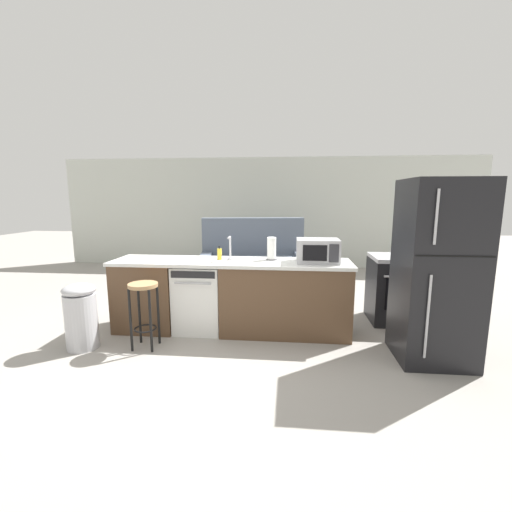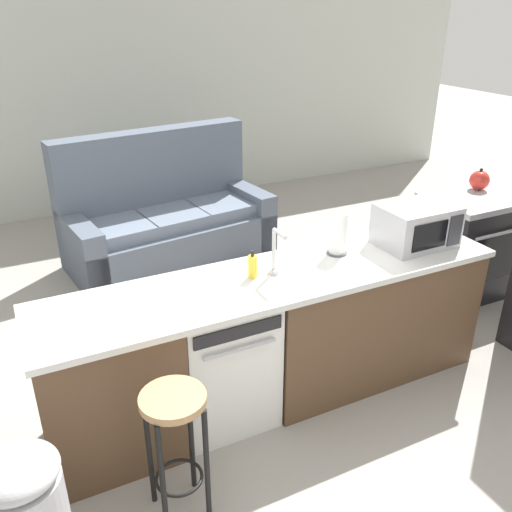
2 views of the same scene
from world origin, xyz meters
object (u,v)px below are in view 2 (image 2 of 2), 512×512
object	(u,v)px
microwave	(416,225)
couch	(165,220)
dishwasher	(220,358)
soap_bottle	(253,266)
stove_range	(467,245)
paper_towel_roll	(338,234)
bar_stool	(175,430)
kettle	(480,180)

from	to	relation	value
microwave	couch	xyz separation A→B (m)	(-1.03, 2.44, -0.65)
dishwasher	soap_bottle	world-z (taller)	soap_bottle
dishwasher	couch	world-z (taller)	couch
dishwasher	microwave	world-z (taller)	microwave
stove_range	dishwasher	bearing A→B (deg)	-168.09
dishwasher	couch	size ratio (longest dim) A/B	0.40
paper_towel_roll	bar_stool	world-z (taller)	paper_towel_roll
paper_towel_roll	kettle	distance (m)	1.96
dishwasher	paper_towel_roll	distance (m)	1.09
couch	soap_bottle	bearing A→B (deg)	-94.00
paper_towel_roll	bar_stool	bearing A→B (deg)	-152.94
microwave	paper_towel_roll	bearing A→B (deg)	168.66
kettle	bar_stool	size ratio (longest dim) A/B	0.28
microwave	soap_bottle	distance (m)	1.20
stove_range	kettle	xyz separation A→B (m)	(0.17, 0.13, 0.53)
stove_range	kettle	size ratio (longest dim) A/B	4.39
soap_bottle	bar_stool	bearing A→B (deg)	-138.77
stove_range	kettle	bearing A→B (deg)	37.71
dishwasher	couch	distance (m)	2.48
paper_towel_roll	couch	distance (m)	2.46
dishwasher	kettle	world-z (taller)	kettle
soap_bottle	couch	distance (m)	2.47
stove_range	bar_stool	distance (m)	3.28
dishwasher	soap_bottle	distance (m)	0.61
dishwasher	paper_towel_roll	world-z (taller)	paper_towel_roll
stove_range	bar_stool	size ratio (longest dim) A/B	1.22
microwave	couch	size ratio (longest dim) A/B	0.24
dishwasher	bar_stool	bearing A→B (deg)	-128.82
paper_towel_roll	couch	bearing A→B (deg)	101.54
microwave	bar_stool	world-z (taller)	microwave
dishwasher	soap_bottle	xyz separation A→B (m)	(0.25, 0.05, 0.55)
stove_range	paper_towel_roll	size ratio (longest dim) A/B	3.19
stove_range	soap_bottle	xyz separation A→B (m)	(-2.35, -0.50, 0.52)
bar_stool	stove_range	bearing A→B (deg)	20.32
microwave	kettle	size ratio (longest dim) A/B	2.44
dishwasher	kettle	size ratio (longest dim) A/B	4.10
stove_range	paper_towel_roll	distance (m)	1.85
stove_range	microwave	xyz separation A→B (m)	(-1.15, -0.55, 0.59)
kettle	couch	world-z (taller)	couch
dishwasher	bar_stool	xyz separation A→B (m)	(-0.48, -0.59, 0.11)
microwave	paper_towel_roll	xyz separation A→B (m)	(-0.56, 0.11, -0.00)
dishwasher	soap_bottle	size ratio (longest dim) A/B	4.77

